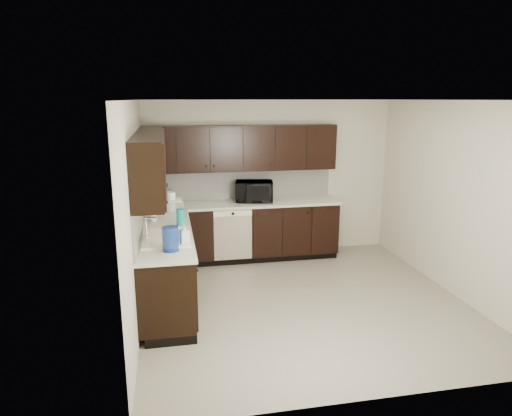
% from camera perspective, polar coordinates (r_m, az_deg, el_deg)
% --- Properties ---
extents(floor, '(4.00, 4.00, 0.00)m').
position_cam_1_polar(floor, '(5.97, 5.94, -11.48)').
color(floor, gray).
rests_on(floor, ground).
extents(ceiling, '(4.00, 4.00, 0.00)m').
position_cam_1_polar(ceiling, '(5.41, 6.60, 13.26)').
color(ceiling, white).
rests_on(ceiling, wall_back).
extents(wall_back, '(4.00, 0.02, 2.50)m').
position_cam_1_polar(wall_back, '(7.46, 1.73, 3.73)').
color(wall_back, '#BBB5A0').
rests_on(wall_back, floor).
extents(wall_left, '(0.02, 4.00, 2.50)m').
position_cam_1_polar(wall_left, '(5.33, -14.75, -0.67)').
color(wall_left, '#BBB5A0').
rests_on(wall_left, floor).
extents(wall_right, '(0.02, 4.00, 2.50)m').
position_cam_1_polar(wall_right, '(6.43, 23.54, 1.03)').
color(wall_right, '#BBB5A0').
rests_on(wall_right, floor).
extents(wall_front, '(4.00, 0.02, 2.50)m').
position_cam_1_polar(wall_front, '(3.77, 15.26, -6.57)').
color(wall_front, '#BBB5A0').
rests_on(wall_front, floor).
extents(lower_cabinets, '(3.00, 2.80, 0.90)m').
position_cam_1_polar(lower_cabinets, '(6.65, -5.14, -4.98)').
color(lower_cabinets, black).
rests_on(lower_cabinets, floor).
extents(countertop, '(3.03, 2.83, 0.04)m').
position_cam_1_polar(countertop, '(6.50, -5.25, -0.75)').
color(countertop, beige).
rests_on(countertop, lower_cabinets).
extents(backsplash, '(3.00, 2.80, 0.48)m').
position_cam_1_polar(backsplash, '(6.63, -7.29, 1.79)').
color(backsplash, silver).
rests_on(backsplash, countertop).
extents(upper_cabinets, '(3.00, 2.80, 0.70)m').
position_cam_1_polar(upper_cabinets, '(6.43, -6.34, 6.78)').
color(upper_cabinets, black).
rests_on(upper_cabinets, wall_back).
extents(dishwasher, '(0.58, 0.04, 0.78)m').
position_cam_1_polar(dishwasher, '(6.93, -2.90, -3.02)').
color(dishwasher, '#F7E8CA').
rests_on(dishwasher, lower_cabinets).
extents(sink, '(0.54, 0.82, 0.42)m').
position_cam_1_polar(sink, '(5.41, -11.14, -4.35)').
color(sink, '#F7E8CA').
rests_on(sink, countertop).
extents(microwave, '(0.64, 0.49, 0.32)m').
position_cam_1_polar(microwave, '(7.15, -0.24, 2.10)').
color(microwave, black).
rests_on(microwave, countertop).
extents(soap_bottle_a, '(0.13, 0.13, 0.22)m').
position_cam_1_polar(soap_bottle_a, '(5.17, -8.99, -3.13)').
color(soap_bottle_a, gray).
rests_on(soap_bottle_a, countertop).
extents(soap_bottle_b, '(0.12, 0.12, 0.23)m').
position_cam_1_polar(soap_bottle_b, '(6.14, -12.73, -0.57)').
color(soap_bottle_b, gray).
rests_on(soap_bottle_b, countertop).
extents(toaster_oven, '(0.34, 0.26, 0.21)m').
position_cam_1_polar(toaster_oven, '(7.08, -11.80, 1.22)').
color(toaster_oven, silver).
rests_on(toaster_oven, countertop).
extents(storage_bin, '(0.47, 0.40, 0.16)m').
position_cam_1_polar(storage_bin, '(6.69, -11.07, 0.32)').
color(storage_bin, white).
rests_on(storage_bin, countertop).
extents(blue_pitcher, '(0.22, 0.22, 0.26)m').
position_cam_1_polar(blue_pitcher, '(4.92, -10.66, -3.83)').
color(blue_pitcher, navy).
rests_on(blue_pitcher, countertop).
extents(teal_tumbler, '(0.10, 0.10, 0.23)m').
position_cam_1_polar(teal_tumbler, '(5.81, -9.42, -1.24)').
color(teal_tumbler, '#0C8684').
rests_on(teal_tumbler, countertop).
extents(paper_towel_roll, '(0.13, 0.13, 0.27)m').
position_cam_1_polar(paper_towel_roll, '(6.67, -10.53, 0.82)').
color(paper_towel_roll, white).
rests_on(paper_towel_roll, countertop).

